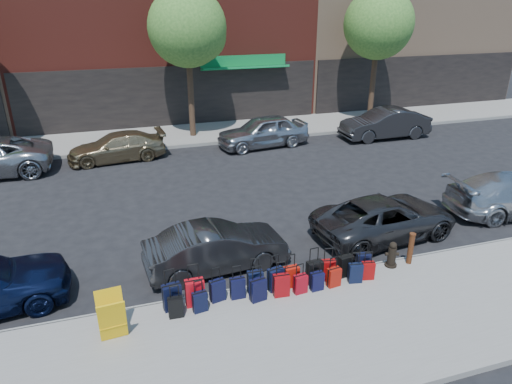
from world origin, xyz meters
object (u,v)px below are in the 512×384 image
object	(u,v)px
suitcase_front_5	(276,279)
display_rack	(112,317)
tree_center	(190,30)
tree_right	(381,26)
car_near_1	(217,248)
car_far_2	(263,131)
car_near_2	(385,218)
car_far_1	(117,147)
fire_hydrant	(392,255)
bollard	(411,248)
car_far_3	(385,124)

from	to	relation	value
suitcase_front_5	display_rack	bearing A→B (deg)	176.75
tree_center	display_rack	bearing A→B (deg)	-106.93
tree_right	car_near_1	xyz separation A→B (m)	(-12.25, -12.69, -4.78)
suitcase_front_5	car_far_2	world-z (taller)	car_far_2
car_near_2	car_far_1	bearing A→B (deg)	31.24
tree_right	car_far_1	xyz separation A→B (m)	(-14.56, -2.49, -4.79)
suitcase_front_5	car_far_1	world-z (taller)	car_far_1
fire_hydrant	bollard	world-z (taller)	bollard
tree_center	car_near_1	distance (m)	13.67
fire_hydrant	bollard	xyz separation A→B (m)	(0.55, -0.03, 0.13)
bollard	car_near_2	size ratio (longest dim) A/B	0.20
bollard	display_rack	size ratio (longest dim) A/B	0.90
car_near_1	display_rack	bearing A→B (deg)	123.15
display_rack	car_near_1	size ratio (longest dim) A/B	0.26
bollard	car_near_2	xyz separation A→B (m)	(0.33, 1.80, 0.02)
suitcase_front_5	car_far_1	bearing A→B (deg)	94.76
tree_center	tree_right	distance (m)	10.50
tree_center	car_far_3	bearing A→B (deg)	-17.54
bollard	display_rack	bearing A→B (deg)	-175.46
car_near_1	tree_right	bearing A→B (deg)	-49.02
display_rack	car_far_2	world-z (taller)	car_far_2
tree_center	car_far_1	distance (m)	6.75
tree_right	fire_hydrant	distance (m)	16.94
tree_right	suitcase_front_5	world-z (taller)	tree_right
tree_right	car_far_3	size ratio (longest dim) A/B	1.55
car_far_1	car_far_3	size ratio (longest dim) A/B	0.92
tree_center	car_far_2	size ratio (longest dim) A/B	1.61
car_near_2	car_far_2	xyz separation A→B (m)	(-0.68, 9.96, 0.14)
car_far_3	car_near_1	bearing A→B (deg)	-48.67
car_far_2	car_near_1	bearing A→B (deg)	-31.38
suitcase_front_5	car_near_2	distance (m)	4.63
car_far_1	bollard	bearing A→B (deg)	27.07
tree_right	car_far_3	world-z (taller)	tree_right
tree_center	car_near_2	distance (m)	13.81
tree_center	tree_right	world-z (taller)	same
bollard	car_far_1	distance (m)	13.85
car_near_1	car_far_3	xyz separation A→B (m)	(11.23, 9.69, 0.13)
fire_hydrant	car_far_1	bearing A→B (deg)	137.73
tree_right	car_near_2	size ratio (longest dim) A/B	1.59
display_rack	car_far_3	xyz separation A→B (m)	(14.00, 11.87, 0.12)
car_far_3	car_far_1	bearing A→B (deg)	-91.61
tree_right	tree_center	bearing A→B (deg)	180.00
fire_hydrant	car_near_1	xyz separation A→B (m)	(-4.47, 1.53, 0.15)
suitcase_front_5	car_far_3	bearing A→B (deg)	36.81
tree_right	fire_hydrant	bearing A→B (deg)	-118.69
bollard	display_rack	distance (m)	7.82
suitcase_front_5	fire_hydrant	distance (m)	3.35
car_near_1	tree_center	bearing A→B (deg)	-12.89
car_near_1	car_near_2	world-z (taller)	car_near_1
car_near_2	display_rack	bearing A→B (deg)	100.23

